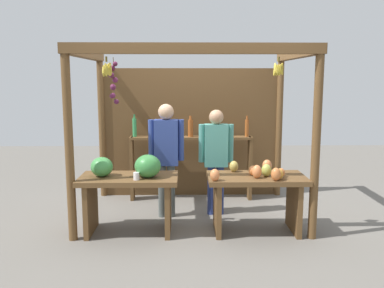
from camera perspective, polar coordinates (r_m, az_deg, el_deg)
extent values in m
plane|color=slate|center=(5.93, -0.03, -9.54)|extent=(12.00, 12.00, 0.00)
cylinder|color=brown|center=(4.92, -16.62, -0.10)|extent=(0.10, 0.10, 2.28)
cylinder|color=brown|center=(4.98, 16.75, -0.01)|extent=(0.10, 0.10, 2.28)
cylinder|color=brown|center=(6.74, -12.35, 2.42)|extent=(0.10, 0.10, 2.28)
cylinder|color=brown|center=(6.78, 11.94, 2.47)|extent=(0.10, 0.10, 2.28)
cube|color=brown|center=(4.69, 0.16, 13.06)|extent=(2.94, 0.12, 0.12)
cube|color=brown|center=(5.79, -14.57, 12.01)|extent=(0.12, 1.99, 0.12)
cube|color=brown|center=(5.83, 14.38, 11.99)|extent=(0.12, 1.99, 0.12)
cube|color=#52381E|center=(6.64, -0.17, 1.55)|extent=(2.84, 0.04, 2.05)
cylinder|color=brown|center=(4.98, 11.88, 11.37)|extent=(0.02, 0.02, 0.06)
ellipsoid|color=gold|center=(4.98, 12.30, 10.15)|extent=(0.04, 0.06, 0.14)
ellipsoid|color=gold|center=(5.00, 12.07, 9.95)|extent=(0.07, 0.07, 0.14)
ellipsoid|color=gold|center=(5.00, 11.78, 9.91)|extent=(0.08, 0.04, 0.14)
ellipsoid|color=gold|center=(5.00, 11.38, 9.91)|extent=(0.07, 0.07, 0.14)
ellipsoid|color=gold|center=(4.97, 11.42, 10.23)|extent=(0.04, 0.09, 0.14)
ellipsoid|color=gold|center=(4.95, 11.62, 10.05)|extent=(0.06, 0.06, 0.14)
ellipsoid|color=gold|center=(4.95, 11.89, 9.98)|extent=(0.06, 0.04, 0.14)
ellipsoid|color=gold|center=(4.95, 12.23, 9.99)|extent=(0.07, 0.06, 0.14)
cylinder|color=brown|center=(4.93, -11.75, 11.40)|extent=(0.02, 0.02, 0.06)
ellipsoid|color=gold|center=(4.92, -11.20, 9.97)|extent=(0.04, 0.09, 0.14)
ellipsoid|color=gold|center=(4.95, -11.33, 10.21)|extent=(0.07, 0.07, 0.15)
ellipsoid|color=gold|center=(4.96, -11.63, 10.20)|extent=(0.09, 0.04, 0.14)
ellipsoid|color=gold|center=(4.96, -11.86, 9.99)|extent=(0.07, 0.06, 0.15)
ellipsoid|color=gold|center=(4.94, -12.01, 9.91)|extent=(0.05, 0.07, 0.15)
ellipsoid|color=gold|center=(4.93, -12.10, 9.80)|extent=(0.05, 0.09, 0.14)
ellipsoid|color=gold|center=(4.90, -11.91, 9.88)|extent=(0.07, 0.05, 0.15)
ellipsoid|color=gold|center=(4.90, -11.70, 10.12)|extent=(0.06, 0.04, 0.14)
ellipsoid|color=gold|center=(4.91, -11.51, 9.90)|extent=(0.07, 0.07, 0.15)
cylinder|color=#4C422D|center=(5.05, -10.73, 8.59)|extent=(0.01, 0.01, 0.55)
sphere|color=#511938|center=(5.02, -10.56, 10.82)|extent=(0.06, 0.06, 0.06)
sphere|color=#47142D|center=(5.05, -10.94, 10.22)|extent=(0.07, 0.07, 0.07)
sphere|color=#511938|center=(5.03, -11.06, 9.32)|extent=(0.07, 0.07, 0.07)
sphere|color=#601E42|center=(5.05, -10.56, 8.69)|extent=(0.07, 0.07, 0.07)
sphere|color=#601E42|center=(5.04, -10.86, 7.77)|extent=(0.07, 0.07, 0.07)
sphere|color=#511938|center=(5.03, -10.85, 7.68)|extent=(0.07, 0.07, 0.07)
sphere|color=#601E42|center=(5.04, -10.86, 6.60)|extent=(0.06, 0.06, 0.06)
sphere|color=#601E42|center=(5.05, -11.00, 6.52)|extent=(0.06, 0.06, 0.06)
sphere|color=#511938|center=(5.04, -10.39, 5.77)|extent=(0.06, 0.06, 0.06)
cube|color=brown|center=(5.11, -8.73, -4.76)|extent=(1.19, 0.64, 0.06)
cube|color=brown|center=(5.29, -13.83, -8.44)|extent=(0.06, 0.58, 0.65)
cube|color=brown|center=(5.16, -3.31, -8.62)|extent=(0.06, 0.58, 0.65)
ellipsoid|color=#429347|center=(5.13, -12.35, -3.09)|extent=(0.38, 0.38, 0.24)
ellipsoid|color=#38843D|center=(4.99, -6.14, -3.04)|extent=(0.44, 0.44, 0.28)
cylinder|color=white|center=(4.90, -7.69, -4.42)|extent=(0.07, 0.07, 0.09)
cube|color=brown|center=(5.14, 8.88, -4.69)|extent=(1.19, 0.64, 0.06)
cube|color=brown|center=(5.17, 3.51, -8.58)|extent=(0.06, 0.58, 0.65)
cube|color=brown|center=(5.33, 13.90, -8.29)|extent=(0.06, 0.58, 0.65)
ellipsoid|color=#E07F47|center=(4.81, 3.17, -4.29)|extent=(0.14, 0.14, 0.14)
ellipsoid|color=#CC7038|center=(4.91, 11.52, -4.11)|extent=(0.16, 0.16, 0.15)
ellipsoid|color=#B79E47|center=(5.30, 5.79, -3.09)|extent=(0.14, 0.14, 0.14)
ellipsoid|color=#CC7038|center=(5.11, 12.18, -3.88)|extent=(0.11, 0.11, 0.11)
ellipsoid|color=#E07F47|center=(5.00, 8.94, -3.78)|extent=(0.14, 0.14, 0.16)
ellipsoid|color=#E07F47|center=(5.32, 10.31, -3.01)|extent=(0.16, 0.16, 0.17)
ellipsoid|color=#A8B24C|center=(5.10, 10.23, -3.58)|extent=(0.17, 0.17, 0.15)
ellipsoid|color=#CC7038|center=(5.13, 8.42, -3.65)|extent=(0.14, 0.14, 0.12)
ellipsoid|color=gold|center=(4.99, 11.93, -4.09)|extent=(0.14, 0.14, 0.13)
cube|color=brown|center=(6.53, -8.27, -3.35)|extent=(0.05, 0.20, 1.00)
cube|color=brown|center=(6.56, 7.98, -3.29)|extent=(0.05, 0.20, 1.00)
cube|color=brown|center=(6.40, -0.13, 0.85)|extent=(1.85, 0.22, 0.04)
cylinder|color=#338C4C|center=(6.42, -7.94, 2.27)|extent=(0.06, 0.06, 0.29)
cylinder|color=#338C4C|center=(6.40, -7.97, 3.81)|extent=(0.03, 0.03, 0.06)
cylinder|color=#994C1E|center=(6.38, -4.09, 2.25)|extent=(0.08, 0.08, 0.28)
cylinder|color=#994C1E|center=(6.37, -4.10, 3.77)|extent=(0.03, 0.03, 0.06)
cylinder|color=#994C1E|center=(6.38, -0.21, 2.20)|extent=(0.08, 0.08, 0.26)
cylinder|color=#994C1E|center=(6.36, -0.21, 3.65)|extent=(0.04, 0.04, 0.06)
cylinder|color=#D8B266|center=(6.40, 3.68, 2.23)|extent=(0.07, 0.07, 0.27)
cylinder|color=#D8B266|center=(6.38, 3.69, 3.70)|extent=(0.03, 0.03, 0.06)
cylinder|color=#994C1E|center=(6.45, 7.59, 2.20)|extent=(0.06, 0.06, 0.26)
cylinder|color=#994C1E|center=(6.43, 7.61, 3.63)|extent=(0.03, 0.03, 0.06)
cylinder|color=#525A57|center=(5.72, -4.12, -6.45)|extent=(0.11, 0.11, 0.73)
cylinder|color=#525A57|center=(5.72, -2.91, -6.45)|extent=(0.11, 0.11, 0.73)
cube|color=#2D428C|center=(5.58, -3.58, 0.22)|extent=(0.32, 0.19, 0.62)
cylinder|color=#2D428C|center=(5.59, -5.64, 0.53)|extent=(0.08, 0.08, 0.55)
cylinder|color=#2D428C|center=(5.57, -1.53, 0.54)|extent=(0.08, 0.08, 0.55)
sphere|color=tan|center=(5.53, -3.63, 4.46)|extent=(0.21, 0.21, 0.21)
cylinder|color=navy|center=(5.82, 2.69, -6.37)|extent=(0.11, 0.11, 0.69)
cylinder|color=navy|center=(5.83, 3.87, -6.36)|extent=(0.11, 0.11, 0.69)
cube|color=teal|center=(5.69, 3.34, -0.18)|extent=(0.32, 0.19, 0.58)
cylinder|color=teal|center=(5.67, 1.33, 0.11)|extent=(0.08, 0.08, 0.52)
cylinder|color=teal|center=(5.70, 5.35, 0.12)|extent=(0.08, 0.08, 0.52)
sphere|color=tan|center=(5.64, 3.38, 3.74)|extent=(0.20, 0.20, 0.20)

